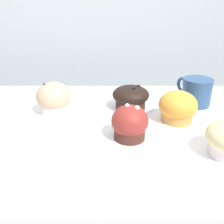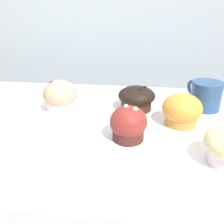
{
  "view_description": "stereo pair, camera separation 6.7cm",
  "coord_description": "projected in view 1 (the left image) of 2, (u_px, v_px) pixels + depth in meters",
  "views": [
    {
      "loc": [
        0.06,
        -0.62,
        1.28
      ],
      "look_at": [
        0.06,
        -0.01,
        1.0
      ],
      "focal_mm": 42.0,
      "sensor_mm": 36.0,
      "label": 1
    },
    {
      "loc": [
        0.13,
        -0.62,
        1.28
      ],
      "look_at": [
        0.06,
        -0.01,
        1.0
      ],
      "focal_mm": 42.0,
      "sensor_mm": 36.0,
      "label": 2
    }
  ],
  "objects": [
    {
      "name": "wall_back",
      "position": [
        101.0,
        77.0,
        1.27
      ],
      "size": [
        3.2,
        0.1,
        1.8
      ],
      "primitive_type": "cube",
      "color": "#A8B2B7",
      "rests_on": "ground"
    },
    {
      "name": "muffin_front_center",
      "position": [
        131.0,
        124.0,
        0.62
      ],
      "size": [
        0.09,
        0.09,
        0.09
      ],
      "color": "#46221C",
      "rests_on": "display_counter"
    },
    {
      "name": "coffee_cup",
      "position": [
        197.0,
        91.0,
        0.81
      ],
      "size": [
        0.09,
        0.13,
        0.08
      ],
      "color": "navy",
      "rests_on": "display_counter"
    },
    {
      "name": "muffin_back_left",
      "position": [
        55.0,
        99.0,
        0.76
      ],
      "size": [
        0.1,
        0.1,
        0.09
      ],
      "color": "silver",
      "rests_on": "display_counter"
    },
    {
      "name": "muffin_front_left",
      "position": [
        132.0,
        97.0,
        0.79
      ],
      "size": [
        0.11,
        0.11,
        0.07
      ],
      "color": "#381D13",
      "rests_on": "display_counter"
    },
    {
      "name": "muffin_back_center",
      "position": [
        179.0,
        107.0,
        0.71
      ],
      "size": [
        0.1,
        0.1,
        0.08
      ],
      "color": "#C1853E",
      "rests_on": "display_counter"
    }
  ]
}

